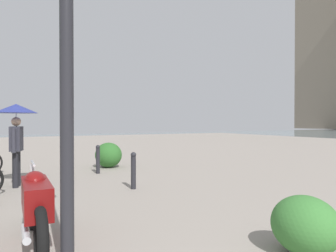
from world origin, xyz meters
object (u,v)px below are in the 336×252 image
object	(u,v)px
motorcycle	(36,205)
bollard_near	(133,170)
pedestrian	(16,122)
bollard_mid	(98,159)
lamppost	(66,1)

from	to	relation	value
motorcycle	bollard_near	world-z (taller)	motorcycle
pedestrian	bollard_near	xyz separation A→B (m)	(-1.56, -2.44, -1.15)
pedestrian	bollard_near	distance (m)	3.12
motorcycle	pedestrian	bearing A→B (deg)	1.43
motorcycle	bollard_mid	xyz separation A→B (m)	(5.00, -2.18, -0.04)
lamppost	bollard_near	distance (m)	4.73
pedestrian	bollard_near	bearing A→B (deg)	-122.61
pedestrian	lamppost	bearing A→B (deg)	-176.44
pedestrian	bollard_mid	xyz separation A→B (m)	(0.99, -2.28, -1.14)
motorcycle	bollard_mid	bearing A→B (deg)	-23.58
bollard_near	bollard_mid	world-z (taller)	bollard_mid
bollard_near	bollard_mid	distance (m)	2.55
lamppost	motorcycle	size ratio (longest dim) A/B	1.98
pedestrian	bollard_mid	bearing A→B (deg)	-66.64
bollard_near	lamppost	bearing A→B (deg)	148.68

